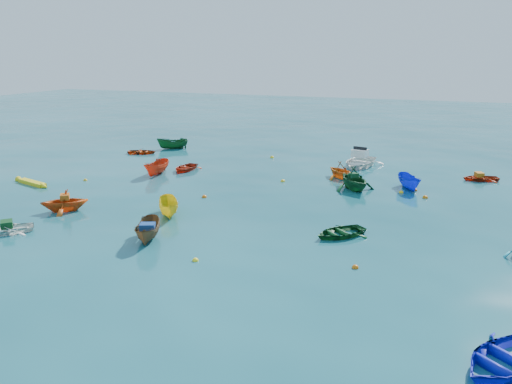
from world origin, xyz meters
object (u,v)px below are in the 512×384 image
(dinghy_blue_se, at_px, (506,366))
(kayak_yellow, at_px, (33,185))
(motorboat_white, at_px, (359,166))
(dinghy_white_near, at_px, (6,233))

(dinghy_blue_se, relative_size, kayak_yellow, 1.03)
(kayak_yellow, xyz_separation_m, motorboat_white, (21.05, 14.44, 0.00))
(dinghy_blue_se, xyz_separation_m, kayak_yellow, (-29.90, 11.72, 0.00))
(dinghy_white_near, bearing_deg, motorboat_white, 101.92)
(dinghy_blue_se, distance_m, motorboat_white, 27.61)
(dinghy_white_near, xyz_separation_m, kayak_yellow, (-6.21, 8.26, 0.00))
(dinghy_white_near, distance_m, dinghy_blue_se, 23.94)
(dinghy_white_near, xyz_separation_m, motorboat_white, (14.84, 22.70, 0.00))
(dinghy_white_near, height_order, kayak_yellow, dinghy_white_near)
(dinghy_white_near, bearing_deg, dinghy_blue_se, 36.79)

